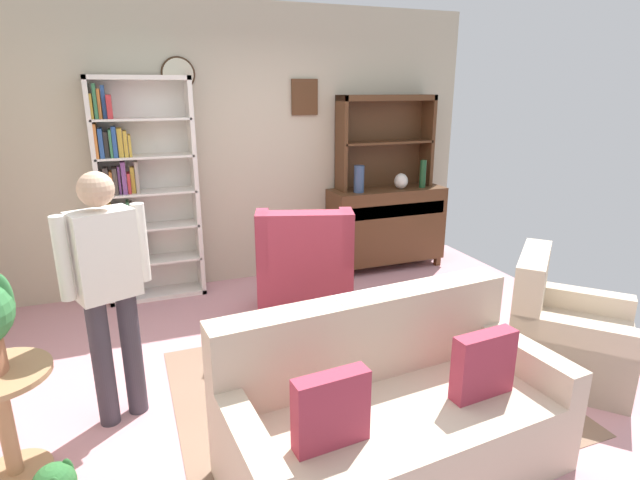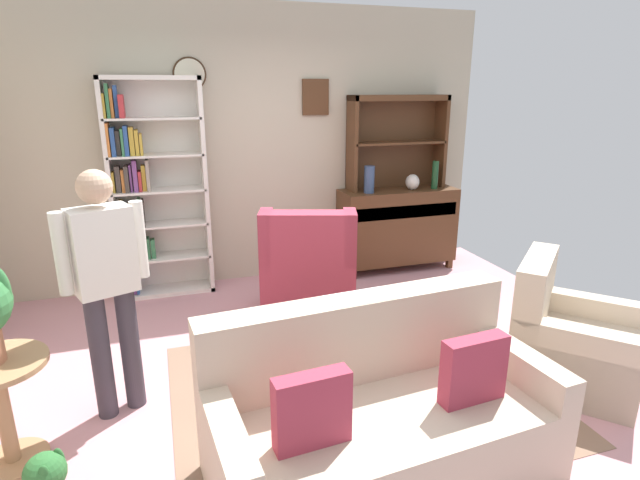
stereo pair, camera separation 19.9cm
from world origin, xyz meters
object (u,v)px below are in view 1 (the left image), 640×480
object	(u,v)px
sideboard_hutch	(385,129)
armchair_floral	(563,336)
book_stack	(357,315)
bookshelf	(140,192)
vase_tall	(359,179)
plant_stand	(4,414)
person_reading	(108,283)
vase_round	(401,181)
couch_floral	(391,416)
bottle_wine	(423,174)
coffee_table	(339,329)
wingback_chair	(304,282)
sideboard	(386,224)

from	to	relation	value
sideboard_hutch	armchair_floral	distance (m)	2.88
armchair_floral	book_stack	distance (m)	1.49
bookshelf	vase_tall	bearing A→B (deg)	-4.28
armchair_floral	plant_stand	distance (m)	3.53
plant_stand	person_reading	bearing A→B (deg)	31.97
sideboard_hutch	vase_round	size ratio (longest dim) A/B	6.47
couch_floral	plant_stand	world-z (taller)	couch_floral
bottle_wine	armchair_floral	distance (m)	2.53
bookshelf	vase_tall	xyz separation A→B (m)	(2.20, -0.16, 0.01)
vase_tall	book_stack	bearing A→B (deg)	-115.42
vase_tall	plant_stand	world-z (taller)	vase_tall
person_reading	coffee_table	bearing A→B (deg)	-1.00
bookshelf	coffee_table	world-z (taller)	bookshelf
bookshelf	bottle_wine	size ratio (longest dim) A/B	6.82
sideboard_hutch	couch_floral	bearing A→B (deg)	-116.84
wingback_chair	vase_tall	bearing A→B (deg)	44.76
wingback_chair	book_stack	world-z (taller)	wingback_chair
wingback_chair	coffee_table	world-z (taller)	wingback_chair
sideboard	coffee_table	size ratio (longest dim) A/B	1.62
bottle_wine	sideboard_hutch	bearing A→B (deg)	153.04
couch_floral	person_reading	size ratio (longest dim) A/B	1.19
bottle_wine	armchair_floral	size ratio (longest dim) A/B	0.28
couch_floral	book_stack	bearing A→B (deg)	75.80
sideboard_hutch	plant_stand	bearing A→B (deg)	-145.65
bookshelf	armchair_floral	distance (m)	3.80
person_reading	bottle_wine	bearing A→B (deg)	28.83
vase_tall	person_reading	world-z (taller)	person_reading
vase_round	armchair_floral	size ratio (longest dim) A/B	0.16
vase_tall	coffee_table	xyz separation A→B (m)	(-1.01, -1.82, -0.71)
bottle_wine	wingback_chair	distance (m)	2.09
bottle_wine	vase_round	bearing A→B (deg)	175.05
vase_round	plant_stand	xyz separation A→B (m)	(-3.54, -2.16, -0.61)
bookshelf	sideboard_hutch	xyz separation A→B (m)	(2.59, 0.02, 0.50)
bookshelf	book_stack	world-z (taller)	bookshelf
plant_stand	book_stack	bearing A→B (deg)	7.81
bookshelf	bottle_wine	world-z (taller)	bookshelf
sideboard	couch_floral	distance (m)	3.24
sideboard_hutch	vase_tall	bearing A→B (deg)	-154.11
sideboard	vase_tall	xyz separation A→B (m)	(-0.39, -0.08, 0.55)
plant_stand	bottle_wine	bearing A→B (deg)	29.30
person_reading	wingback_chair	bearing A→B (deg)	29.31
vase_tall	armchair_floral	distance (m)	2.57
sideboard	armchair_floral	world-z (taller)	sideboard
bottle_wine	person_reading	distance (m)	3.71
wingback_chair	book_stack	xyz separation A→B (m)	(0.08, -0.90, 0.07)
vase_tall	person_reading	xyz separation A→B (m)	(-2.47, -1.80, -0.16)
sideboard	plant_stand	distance (m)	4.07
sideboard	vase_round	world-z (taller)	vase_round
bookshelf	coffee_table	size ratio (longest dim) A/B	2.62
vase_tall	bottle_wine	xyz separation A→B (m)	(0.78, -0.01, 0.01)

